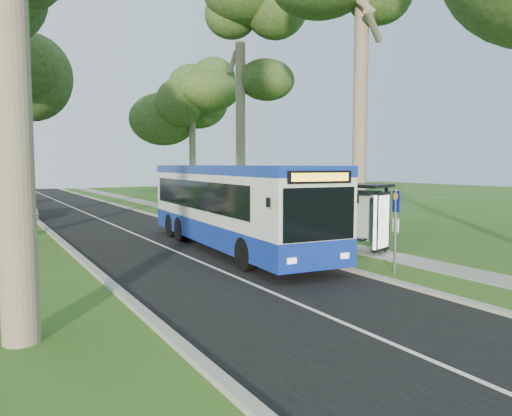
# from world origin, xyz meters

# --- Properties ---
(ground) EXTENTS (120.00, 120.00, 0.00)m
(ground) POSITION_xyz_m (0.00, 0.00, 0.00)
(ground) COLOR #295319
(ground) RESTS_ON ground
(road) EXTENTS (7.00, 100.00, 0.02)m
(road) POSITION_xyz_m (-3.50, 10.00, 0.01)
(road) COLOR black
(road) RESTS_ON ground
(kerb_east) EXTENTS (0.25, 100.00, 0.12)m
(kerb_east) POSITION_xyz_m (0.00, 10.00, 0.06)
(kerb_east) COLOR #9E9B93
(kerb_east) RESTS_ON ground
(kerb_west) EXTENTS (0.25, 100.00, 0.12)m
(kerb_west) POSITION_xyz_m (-7.00, 10.00, 0.06)
(kerb_west) COLOR #9E9B93
(kerb_west) RESTS_ON ground
(centre_line) EXTENTS (0.12, 100.00, 0.00)m
(centre_line) POSITION_xyz_m (-3.50, 10.00, 0.02)
(centre_line) COLOR white
(centre_line) RESTS_ON road
(footpath) EXTENTS (1.50, 100.00, 0.02)m
(footpath) POSITION_xyz_m (3.00, 10.00, 0.01)
(footpath) COLOR gray
(footpath) RESTS_ON ground
(bus) EXTENTS (3.42, 12.64, 3.32)m
(bus) POSITION_xyz_m (-1.40, 3.22, 1.72)
(bus) COLOR silver
(bus) RESTS_ON ground
(bus_stop_sign) EXTENTS (0.13, 0.36, 2.59)m
(bus_stop_sign) POSITION_xyz_m (1.00, -3.11, 1.61)
(bus_stop_sign) COLOR gray
(bus_stop_sign) RESTS_ON ground
(bus_shelter) EXTENTS (2.62, 3.43, 2.61)m
(bus_shelter) POSITION_xyz_m (2.58, 0.39, 1.84)
(bus_shelter) COLOR black
(bus_shelter) RESTS_ON ground
(litter_bin) EXTENTS (0.48, 0.48, 0.85)m
(litter_bin) POSITION_xyz_m (1.18, 2.24, 0.43)
(litter_bin) COLOR black
(litter_bin) RESTS_ON ground
(car_white) EXTENTS (3.02, 5.29, 1.70)m
(car_white) POSITION_xyz_m (-8.25, 19.41, 0.85)
(car_white) COLOR silver
(car_white) RESTS_ON ground
(car_silver) EXTENTS (2.46, 4.61, 1.44)m
(car_silver) POSITION_xyz_m (-7.94, 31.08, 0.72)
(car_silver) COLOR #96989D
(car_silver) RESTS_ON ground
(tree_east_c) EXTENTS (5.20, 5.20, 16.48)m
(tree_east_c) POSITION_xyz_m (6.80, 18.00, 12.19)
(tree_east_c) COLOR #7A6B56
(tree_east_c) RESTS_ON ground
(tree_east_d) EXTENTS (5.20, 5.20, 13.03)m
(tree_east_d) POSITION_xyz_m (8.00, 30.00, 9.66)
(tree_east_d) COLOR #7A6B56
(tree_east_d) RESTS_ON ground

